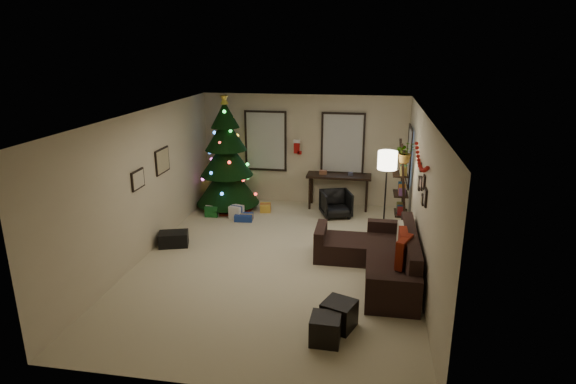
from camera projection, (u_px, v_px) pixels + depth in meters
The scene contains 29 objects.
floor at pixel (277, 260), 8.86m from camera, with size 7.00×7.00×0.00m, color beige.
ceiling at pixel (276, 114), 8.07m from camera, with size 7.00×7.00×0.00m, color white.
wall_back at pixel (304, 150), 11.76m from camera, with size 5.00×5.00×0.00m, color beige.
wall_front at pixel (215, 284), 5.17m from camera, with size 5.00×5.00×0.00m, color beige.
wall_left at pixel (145, 184), 8.87m from camera, with size 7.00×7.00×0.00m, color beige.
wall_right at pixel (422, 198), 8.06m from camera, with size 7.00×7.00×0.00m, color beige.
window_back_left at pixel (266, 141), 11.83m from camera, with size 1.05×0.06×1.50m.
window_back_right at pixel (343, 143), 11.52m from camera, with size 1.05×0.06×1.50m.
window_right_wall at pixel (410, 156), 10.43m from camera, with size 0.06×0.90×1.30m.
christmas_tree at pixel (227, 161), 11.37m from camera, with size 1.52×1.52×2.82m.
presents at pixel (233, 210), 11.18m from camera, with size 1.50×1.00×0.30m.
sofa at pixel (380, 258), 8.30m from camera, with size 1.76×2.57×0.84m.
pillow_red_a at pixel (404, 252), 7.68m from camera, with size 0.13×0.48×0.48m, color maroon.
pillow_red_b at pixel (403, 245), 7.94m from camera, with size 0.13×0.49×0.49m, color maroon.
pillow_cream at pixel (401, 235), 8.38m from camera, with size 0.12×0.41×0.41m, color #BBAF97.
ottoman_near at pixel (325, 329), 6.38m from camera, with size 0.40×0.40×0.38m, color black.
ottoman_far at pixel (339, 315), 6.71m from camera, with size 0.42×0.42×0.40m, color black.
desk at pixel (339, 179), 11.54m from camera, with size 1.54×0.55×0.83m.
desk_chair at pixel (336, 204), 11.05m from camera, with size 0.60×0.56×0.62m, color black.
bookshelf at pixel (402, 188), 10.07m from camera, with size 0.30×0.57×1.94m.
potted_plant at pixel (406, 149), 9.50m from camera, with size 0.50×0.43×0.56m, color #4C4C4C.
floor_lamp at pixel (387, 166), 9.50m from camera, with size 0.38×0.38×1.82m.
art_map at pixel (162, 161), 9.53m from camera, with size 0.04×0.60×0.50m.
art_abstract at pixel (138, 180), 8.55m from camera, with size 0.04×0.45×0.35m.
gallery at pixel (422, 187), 7.93m from camera, with size 0.03×1.25×0.54m.
garland at pixel (421, 160), 8.06m from camera, with size 0.08×1.90×0.30m, color #A5140C, non-canonical shape.
stocking_left at pixel (297, 147), 11.58m from camera, with size 0.20×0.05×0.36m.
stocking_right at pixel (312, 148), 11.75m from camera, with size 0.20×0.05×0.36m.
storage_bin at pixel (174, 239), 9.47m from camera, with size 0.56×0.38×0.28m, color black.
Camera 1 is at (1.56, -7.95, 3.82)m, focal length 29.83 mm.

